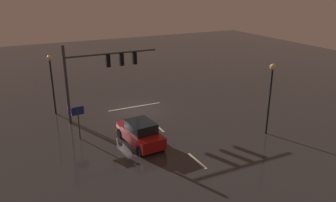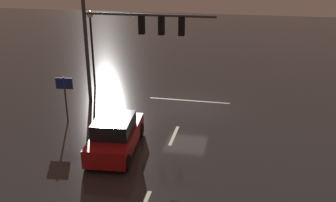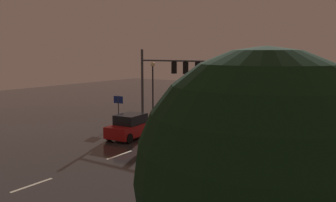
% 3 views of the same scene
% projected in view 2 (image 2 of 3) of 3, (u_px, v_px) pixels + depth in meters
% --- Properties ---
extents(ground_plane, '(80.00, 80.00, 0.00)m').
position_uv_depth(ground_plane, '(187.00, 107.00, 22.50)').
color(ground_plane, '#2D2B2B').
extents(traffic_signal_assembly, '(7.69, 0.47, 6.32)m').
position_uv_depth(traffic_signal_assembly, '(132.00, 33.00, 21.43)').
color(traffic_signal_assembly, '#383A3D').
rests_on(traffic_signal_assembly, ground_plane).
extents(lane_dash_far, '(0.16, 2.20, 0.01)m').
position_uv_depth(lane_dash_far, '(174.00, 135.00, 18.84)').
color(lane_dash_far, beige).
rests_on(lane_dash_far, ground_plane).
extents(stop_bar, '(5.00, 0.16, 0.01)m').
position_uv_depth(stop_bar, '(189.00, 100.00, 23.45)').
color(stop_bar, beige).
rests_on(stop_bar, ground_plane).
extents(car_approaching, '(2.23, 4.49, 1.70)m').
position_uv_depth(car_approaching, '(115.00, 135.00, 17.07)').
color(car_approaching, maroon).
rests_on(car_approaching, ground_plane).
extents(street_lamp_right_kerb, '(0.44, 0.44, 5.14)m').
position_uv_depth(street_lamp_right_kerb, '(91.00, 35.00, 24.70)').
color(street_lamp_right_kerb, black).
rests_on(street_lamp_right_kerb, ground_plane).
extents(route_sign, '(0.90, 0.15, 2.52)m').
position_uv_depth(route_sign, '(65.00, 90.00, 19.83)').
color(route_sign, '#383A3D').
rests_on(route_sign, ground_plane).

